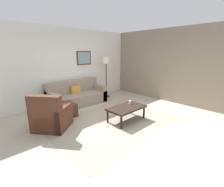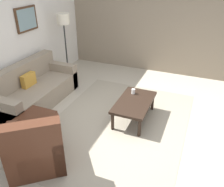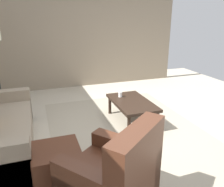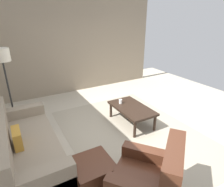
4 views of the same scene
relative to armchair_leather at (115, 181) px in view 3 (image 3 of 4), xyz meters
name	(u,v)px [view 3 (image 3 of 4)]	position (x,y,z in m)	size (l,w,h in m)	color
ground_plane	(128,131)	(1.45, -0.75, -0.31)	(8.00, 8.00, 0.00)	#B2A893
stone_feature_panel	(86,35)	(4.45, -0.75, 1.09)	(0.12, 5.20, 2.80)	gray
area_rug	(128,131)	(1.45, -0.75, -0.30)	(3.49, 2.53, 0.01)	#9F947F
armchair_leather	(115,181)	(0.00, 0.00, 0.00)	(1.12, 1.12, 0.95)	#4C2819
ottoman	(57,163)	(0.65, 0.51, -0.11)	(0.56, 0.56, 0.40)	#4C2819
coffee_table	(132,104)	(1.79, -0.96, 0.05)	(1.10, 0.64, 0.41)	black
cup	(120,94)	(2.08, -0.85, 0.15)	(0.07, 0.07, 0.10)	white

